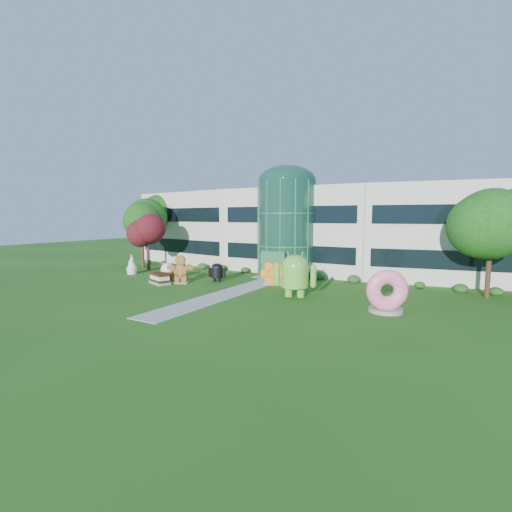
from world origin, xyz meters
The scene contains 14 objects.
ground centered at (0.00, 0.00, 0.00)m, with size 140.00×140.00×0.00m, color #215114.
building centered at (0.00, 18.00, 4.65)m, with size 46.00×15.00×9.30m, color beige, non-canonical shape.
atrium centered at (0.00, 12.00, 4.90)m, with size 6.00×6.00×9.80m, color #194738.
walkway centered at (0.00, 2.00, 0.02)m, with size 2.40×20.00×0.04m, color #9E9E93.
tree_red centered at (-15.50, 7.50, 3.00)m, with size 4.00×4.00×6.00m, color #3F0C14, non-canonical shape.
trees_backdrop centered at (0.00, 13.00, 4.20)m, with size 52.00×8.00×8.40m, color #1B4210, non-canonical shape.
android_green centered at (5.11, 2.82, 1.93)m, with size 3.41×2.27×3.87m, color #64B53A, non-canonical shape.
android_black centered at (-4.07, 5.24, 1.04)m, with size 1.83×1.23×2.08m, color black, non-canonical shape.
donut centered at (12.14, 1.59, 1.42)m, with size 2.73×1.31×2.84m, color pink, non-canonical shape.
gingerbread centered at (-6.49, 2.84, 1.33)m, with size 2.87×1.10×2.65m, color brown, non-canonical shape.
ice_cream_sandwich centered at (-7.94, 1.61, 0.52)m, with size 2.31×1.16×1.03m, color black, non-canonical shape.
honeycomb centered at (1.33, 6.44, 0.97)m, with size 2.46×0.88×1.93m, color orange, non-canonical shape.
froyo centered at (-14.83, 4.45, 1.05)m, with size 1.22×1.22×2.10m, color white, non-canonical shape.
cupcake centered at (-8.76, 3.54, 0.86)m, with size 1.44×1.44×1.73m, color white, non-canonical shape.
Camera 1 is at (16.66, -23.11, 6.21)m, focal length 26.00 mm.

